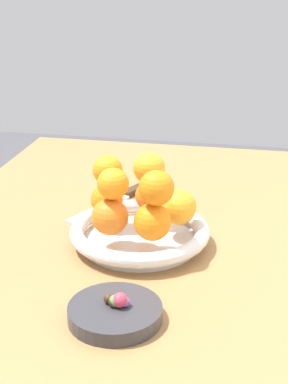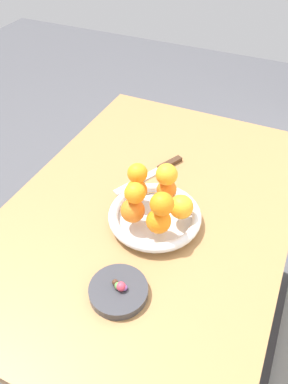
% 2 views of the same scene
% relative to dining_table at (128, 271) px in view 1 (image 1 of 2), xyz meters
% --- Properties ---
extents(dining_table, '(1.10, 0.76, 0.74)m').
position_rel_dining_table_xyz_m(dining_table, '(0.00, 0.00, 0.00)').
color(dining_table, '#9E7042').
rests_on(dining_table, ground_plane).
extents(fruit_bowl, '(0.25, 0.25, 0.04)m').
position_rel_dining_table_xyz_m(fruit_bowl, '(0.06, 0.04, 0.11)').
color(fruit_bowl, silver).
rests_on(fruit_bowl, dining_table).
extents(candy_dish, '(0.13, 0.13, 0.02)m').
position_rel_dining_table_xyz_m(candy_dish, '(0.29, 0.05, 0.10)').
color(candy_dish, '#333338').
rests_on(candy_dish, dining_table).
extents(orange_0, '(0.06, 0.06, 0.06)m').
position_rel_dining_table_xyz_m(orange_0, '(0.11, 0.07, 0.16)').
color(orange_0, orange).
rests_on(orange_0, fruit_bowl).
extents(orange_1, '(0.06, 0.06, 0.06)m').
position_rel_dining_table_xyz_m(orange_1, '(0.04, 0.10, 0.16)').
color(orange_1, orange).
rests_on(orange_1, fruit_bowl).
extents(orange_2, '(0.06, 0.06, 0.06)m').
position_rel_dining_table_xyz_m(orange_2, '(-0.01, 0.04, 0.16)').
color(orange_2, orange).
rests_on(orange_2, fruit_bowl).
extents(orange_3, '(0.06, 0.06, 0.06)m').
position_rel_dining_table_xyz_m(orange_3, '(0.03, -0.03, 0.16)').
color(orange_3, orange).
rests_on(orange_3, fruit_bowl).
extents(orange_4, '(0.06, 0.06, 0.06)m').
position_rel_dining_table_xyz_m(orange_4, '(0.10, -0.01, 0.16)').
color(orange_4, orange).
rests_on(orange_4, fruit_bowl).
extents(orange_5, '(0.05, 0.05, 0.05)m').
position_rel_dining_table_xyz_m(orange_5, '(0.10, 0.00, 0.22)').
color(orange_5, orange).
rests_on(orange_5, orange_4).
extents(orange_6, '(0.06, 0.06, 0.06)m').
position_rel_dining_table_xyz_m(orange_6, '(0.11, 0.07, 0.22)').
color(orange_6, orange).
rests_on(orange_6, orange_0).
extents(orange_7, '(0.05, 0.05, 0.05)m').
position_rel_dining_table_xyz_m(orange_7, '(0.02, -0.03, 0.21)').
color(orange_7, orange).
rests_on(orange_7, orange_3).
extents(orange_8, '(0.06, 0.06, 0.06)m').
position_rel_dining_table_xyz_m(orange_8, '(-0.01, 0.04, 0.21)').
color(orange_8, orange).
rests_on(orange_8, orange_2).
extents(candy_ball_0, '(0.01, 0.01, 0.01)m').
position_rel_dining_table_xyz_m(candy_ball_0, '(0.29, 0.06, 0.12)').
color(candy_ball_0, '#8C4C99').
rests_on(candy_ball_0, candy_dish).
extents(candy_ball_1, '(0.02, 0.02, 0.02)m').
position_rel_dining_table_xyz_m(candy_ball_1, '(0.29, 0.05, 0.12)').
color(candy_ball_1, '#4C9947').
rests_on(candy_ball_1, candy_dish).
extents(candy_ball_2, '(0.02, 0.02, 0.02)m').
position_rel_dining_table_xyz_m(candy_ball_2, '(0.29, 0.06, 0.12)').
color(candy_ball_2, '#C6384C').
rests_on(candy_ball_2, candy_dish).
extents(candy_ball_3, '(0.02, 0.02, 0.02)m').
position_rel_dining_table_xyz_m(candy_ball_3, '(0.29, 0.05, 0.12)').
color(candy_ball_3, '#472819').
rests_on(candy_ball_3, candy_dish).
extents(candy_ball_4, '(0.01, 0.01, 0.01)m').
position_rel_dining_table_xyz_m(candy_ball_4, '(0.29, 0.04, 0.12)').
color(candy_ball_4, '#472819').
rests_on(candy_ball_4, candy_dish).
extents(knife, '(0.24, 0.13, 0.01)m').
position_rel_dining_table_xyz_m(knife, '(-0.14, -0.05, 0.09)').
color(knife, '#3F2819').
rests_on(knife, dining_table).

